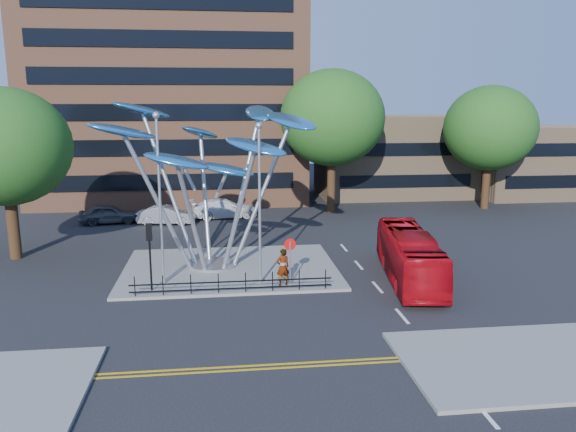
{
  "coord_description": "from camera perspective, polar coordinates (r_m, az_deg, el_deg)",
  "views": [
    {
      "loc": [
        -1.44,
        -24.93,
        9.48
      ],
      "look_at": [
        2.07,
        4.0,
        3.47
      ],
      "focal_mm": 35.0,
      "sensor_mm": 36.0,
      "label": 1
    }
  ],
  "objects": [
    {
      "name": "tree_right",
      "position": [
        47.89,
        4.52,
        9.89
      ],
      "size": [
        8.8,
        8.8,
        12.11
      ],
      "color": "black",
      "rests_on": "ground"
    },
    {
      "name": "ground",
      "position": [
        26.71,
        -3.42,
        -9.16
      ],
      "size": [
        120.0,
        120.0,
        0.0
      ],
      "primitive_type": "plane",
      "color": "black",
      "rests_on": "ground"
    },
    {
      "name": "pedestrian",
      "position": [
        28.84,
        -0.53,
        -5.21
      ],
      "size": [
        0.8,
        0.63,
        1.93
      ],
      "primitive_type": "imported",
      "rotation": [
        0.0,
        0.0,
        3.4
      ],
      "color": "gray",
      "rests_on": "traffic_island"
    },
    {
      "name": "pedestrian_railing_front",
      "position": [
        28.09,
        -5.7,
        -6.94
      ],
      "size": [
        10.0,
        0.06,
        1.0
      ],
      "color": "black",
      "rests_on": "traffic_island"
    },
    {
      "name": "tree_far",
      "position": [
        52.51,
        19.82,
        8.38
      ],
      "size": [
        8.0,
        8.0,
        10.81
      ],
      "color": "black",
      "rests_on": "ground"
    },
    {
      "name": "pavement_right",
      "position": [
        23.76,
        26.11,
        -12.92
      ],
      "size": [
        12.0,
        6.0,
        0.15
      ],
      "primitive_type": "cube",
      "color": "slate",
      "rests_on": "ground"
    },
    {
      "name": "double_yellow_near",
      "position": [
        21.21,
        -2.38,
        -14.89
      ],
      "size": [
        40.0,
        0.12,
        0.01
      ],
      "primitive_type": "cube",
      "color": "gold",
      "rests_on": "ground"
    },
    {
      "name": "traffic_island",
      "position": [
        32.33,
        -5.86,
        -5.32
      ],
      "size": [
        12.0,
        9.0,
        0.15
      ],
      "primitive_type": "cube",
      "color": "slate",
      "rests_on": "ground"
    },
    {
      "name": "street_lamp_right",
      "position": [
        28.33,
        -2.91,
        2.73
      ],
      "size": [
        0.36,
        0.36,
        8.3
      ],
      "color": "#9EA0A5",
      "rests_on": "traffic_island"
    },
    {
      "name": "leaf_sculpture",
      "position": [
        31.72,
        -8.09,
        6.82
      ],
      "size": [
        12.72,
        9.54,
        9.51
      ],
      "color": "#9EA0A5",
      "rests_on": "traffic_island"
    },
    {
      "name": "low_building_near",
      "position": [
        57.89,
        10.71,
        6.02
      ],
      "size": [
        15.0,
        8.0,
        8.0
      ],
      "primitive_type": "cube",
      "color": "#9D805C",
      "rests_on": "ground"
    },
    {
      "name": "parked_car_mid",
      "position": [
        44.7,
        -12.25,
        0.09
      ],
      "size": [
        4.55,
        1.95,
        1.46
      ],
      "primitive_type": "imported",
      "rotation": [
        0.0,
        0.0,
        1.48
      ],
      "color": "#B0B2B8",
      "rests_on": "ground"
    },
    {
      "name": "red_bus",
      "position": [
        30.77,
        12.23,
        -3.98
      ],
      "size": [
        3.62,
        9.77,
        2.66
      ],
      "primitive_type": "imported",
      "rotation": [
        0.0,
        0.0,
        -0.15
      ],
      "color": "#AD0811",
      "rests_on": "ground"
    },
    {
      "name": "double_yellow_far",
      "position": [
        20.95,
        -2.31,
        -15.25
      ],
      "size": [
        40.0,
        0.12,
        0.01
      ],
      "primitive_type": "cube",
      "color": "gold",
      "rests_on": "ground"
    },
    {
      "name": "low_building_far",
      "position": [
        61.85,
        23.78,
        5.12
      ],
      "size": [
        12.0,
        8.0,
        7.0
      ],
      "primitive_type": "cube",
      "color": "#9D805C",
      "rests_on": "ground"
    },
    {
      "name": "brick_tower",
      "position": [
        57.37,
        -11.97,
        16.93
      ],
      "size": [
        25.0,
        15.0,
        30.0
      ],
      "primitive_type": "cube",
      "color": "#955E41",
      "rests_on": "ground"
    },
    {
      "name": "no_entry_sign_island",
      "position": [
        28.7,
        0.22,
        -3.84
      ],
      "size": [
        0.6,
        0.1,
        2.45
      ],
      "color": "#9EA0A5",
      "rests_on": "traffic_island"
    },
    {
      "name": "parked_car_left",
      "position": [
        46.14,
        -17.73,
        0.2
      ],
      "size": [
        4.67,
        2.43,
        1.52
      ],
      "primitive_type": "imported",
      "rotation": [
        0.0,
        0.0,
        1.72
      ],
      "color": "#414449",
      "rests_on": "ground"
    },
    {
      "name": "street_lamp_left",
      "position": [
        28.89,
        -12.95,
        3.15
      ],
      "size": [
        0.36,
        0.36,
        8.8
      ],
      "color": "#9EA0A5",
      "rests_on": "traffic_island"
    },
    {
      "name": "tree_left",
      "position": [
        37.21,
        -26.8,
        6.27
      ],
      "size": [
        7.6,
        7.6,
        10.32
      ],
      "color": "black",
      "rests_on": "ground"
    },
    {
      "name": "traffic_light_island",
      "position": [
        28.5,
        -13.9,
        -2.64
      ],
      "size": [
        0.28,
        0.18,
        3.42
      ],
      "color": "black",
      "rests_on": "traffic_island"
    },
    {
      "name": "parked_car_right",
      "position": [
        46.38,
        -6.5,
        0.77
      ],
      "size": [
        5.69,
        3.01,
        1.57
      ],
      "primitive_type": "imported",
      "rotation": [
        0.0,
        0.0,
        1.73
      ],
      "color": "silver",
      "rests_on": "ground"
    }
  ]
}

